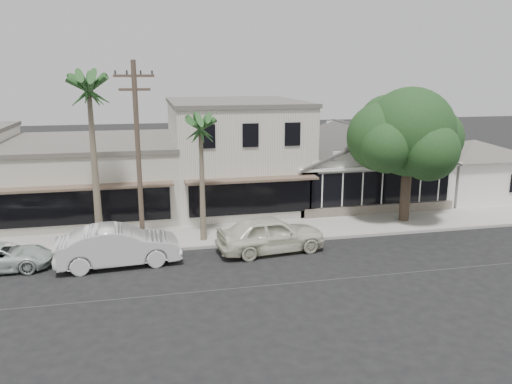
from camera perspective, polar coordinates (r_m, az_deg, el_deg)
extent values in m
plane|color=black|center=(21.88, 11.90, -9.49)|extent=(140.00, 140.00, 0.00)
cube|color=#9E9991|center=(26.40, -10.55, -5.23)|extent=(90.00, 3.50, 0.15)
cube|color=silver|center=(34.35, 11.16, 1.56)|extent=(10.00, 8.00, 3.00)
cube|color=black|center=(30.71, 14.17, 0.48)|extent=(8.80, 0.10, 2.00)
cube|color=#60564C|center=(31.06, 14.01, -2.03)|extent=(9.60, 0.18, 0.70)
cube|color=silver|center=(37.55, 23.34, 1.70)|extent=(6.00, 6.00, 3.00)
cube|color=silver|center=(32.69, -2.43, 4.32)|extent=(8.00, 10.00, 6.50)
cube|color=beige|center=(32.59, -18.19, 1.58)|extent=(10.00, 10.00, 4.20)
cylinder|color=brown|center=(23.82, -13.28, 3.61)|extent=(0.24, 0.24, 9.00)
cube|color=brown|center=(23.49, -13.78, 12.77)|extent=(1.80, 0.12, 0.12)
cube|color=brown|center=(23.50, -13.70, 11.31)|extent=(1.40, 0.12, 0.12)
imported|color=beige|center=(24.07, 1.70, -4.80)|extent=(5.42, 2.70, 1.77)
imported|color=silver|center=(23.25, -15.45, -5.94)|extent=(5.58, 2.34, 1.79)
imported|color=#B5C3BD|center=(24.63, -27.11, -6.62)|extent=(4.29, 2.01, 1.19)
cylinder|color=#4B3C2D|center=(29.75, 16.67, -0.54)|extent=(0.57, 0.57, 3.05)
sphere|color=#173817|center=(29.11, 17.16, 6.57)|extent=(4.95, 4.95, 4.95)
sphere|color=#173817|center=(30.53, 19.40, 5.80)|extent=(3.62, 3.62, 3.62)
sphere|color=#173817|center=(28.77, 14.09, 6.12)|extent=(3.81, 3.81, 3.81)
sphere|color=#173817|center=(28.20, 19.14, 4.46)|extent=(3.24, 3.24, 3.24)
sphere|color=#173817|center=(30.15, 14.83, 7.49)|extent=(3.43, 3.43, 3.43)
sphere|color=#173817|center=(30.77, 17.90, 8.11)|extent=(3.05, 3.05, 3.05)
sphere|color=#173817|center=(27.72, 14.73, 5.02)|extent=(2.86, 2.86, 2.86)
cone|color=#726651|center=(24.95, -6.17, 0.42)|extent=(0.33, 0.33, 5.66)
cone|color=#726651|center=(24.80, -17.90, 1.97)|extent=(0.39, 0.39, 7.53)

